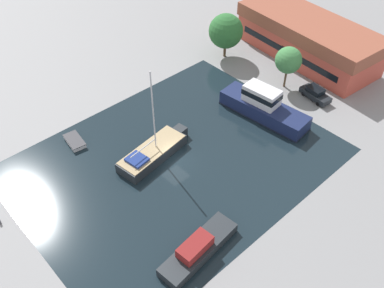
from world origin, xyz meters
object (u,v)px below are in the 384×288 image
Objects in this scene: quay_tree_by_water at (226,31)px; warehouse_building at (308,38)px; small_dinghy at (75,141)px; parked_car at (315,94)px; sailboat_moored at (153,152)px; cabin_boat at (198,249)px; motor_cruiser at (263,106)px; quay_tree_near_building at (288,60)px.

warehouse_building is at bearing 47.74° from quay_tree_by_water.
small_dinghy is (-6.74, -37.23, -2.72)m from warehouse_building.
parked_car is at bearing 161.07° from small_dinghy.
parked_car is at bearing 67.45° from sailboat_moored.
parked_car is (16.14, 1.07, -3.42)m from quay_tree_by_water.
cabin_boat is at bearing -49.91° from quay_tree_by_water.
warehouse_building reaches higher than motor_cruiser.
small_dinghy is (1.73, -27.91, -3.97)m from quay_tree_by_water.
quay_tree_by_water is (-8.47, -9.32, 1.24)m from warehouse_building.
parked_car is at bearing -41.74° from warehouse_building.
sailboat_moored is at bearing 131.41° from small_dinghy.
cabin_boat is (7.05, -28.62, -0.11)m from parked_car.
quay_tree_by_water reaches higher than parked_car.
sailboat_moored reaches higher than parked_car.
parked_car is 24.18m from sailboat_moored.
motor_cruiser is at bearing -27.29° from quay_tree_by_water.
parked_car is 29.47m from cabin_boat.
quay_tree_near_building reaches higher than cabin_boat.
parked_car is 32.38m from small_dinghy.
sailboat_moored is 1.27× the size of cabin_boat.
motor_cruiser is 1.37× the size of cabin_boat.
warehouse_building is 12.65m from quay_tree_by_water.
quay_tree_near_building is at bearing -72.15° from parked_car.
warehouse_building is 11.47m from parked_car.
quay_tree_near_building is at bearing 78.41° from sailboat_moored.
warehouse_building is at bearing 106.14° from cabin_boat.
quay_tree_near_building reaches higher than motor_cruiser.
sailboat_moored reaches higher than warehouse_building.
quay_tree_by_water reaches higher than small_dinghy.
parked_car is at bearing 3.80° from quay_tree_by_water.
parked_car is 0.38× the size of motor_cruiser.
quay_tree_near_building is at bearing -66.12° from warehouse_building.
motor_cruiser is (13.72, -7.08, -2.76)m from quay_tree_by_water.
small_dinghy is at bearing -17.76° from parked_car.
quay_tree_near_building is 5.83m from parked_car.
quay_tree_near_building is 1.77× the size of small_dinghy.
cabin_boat is at bearing -160.70° from motor_cruiser.
warehouse_building reaches higher than cabin_boat.
small_dinghy is at bearing 175.36° from cabin_boat.
quay_tree_near_building is (3.02, -9.00, 1.25)m from warehouse_building.
small_dinghy is (-8.32, -5.59, -0.43)m from sailboat_moored.
warehouse_building is at bearing 84.90° from sailboat_moored.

